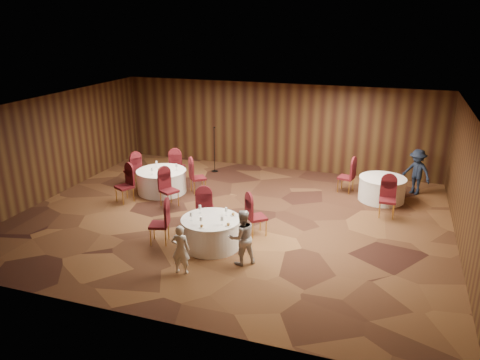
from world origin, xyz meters
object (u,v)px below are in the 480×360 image
(table_right, at_px, (382,189))
(woman_b, at_px, (242,237))
(table_left, at_px, (162,181))
(man_c, at_px, (417,172))
(mic_stand, at_px, (215,159))
(table_main, at_px, (211,232))
(woman_a, at_px, (181,249))

(table_right, relative_size, woman_b, 1.08)
(woman_b, bearing_deg, table_left, -81.37)
(man_c, bearing_deg, mic_stand, -149.61)
(mic_stand, bearing_deg, table_main, -69.10)
(table_main, distance_m, mic_stand, 6.03)
(table_main, relative_size, woman_b, 1.12)
(woman_a, bearing_deg, table_left, -64.19)
(man_c, bearing_deg, table_main, -100.24)
(woman_b, bearing_deg, woman_a, -2.43)
(table_main, bearing_deg, woman_a, -95.77)
(mic_stand, bearing_deg, table_left, -108.00)
(woman_b, relative_size, man_c, 0.89)
(woman_a, xyz_separation_m, man_c, (5.02, 6.98, 0.16))
(mic_stand, height_order, woman_a, mic_stand)
(table_main, height_order, mic_stand, mic_stand)
(table_right, bearing_deg, table_main, -129.98)
(table_main, relative_size, table_right, 1.04)
(table_right, bearing_deg, man_c, 43.16)
(woman_a, bearing_deg, table_main, -102.31)
(mic_stand, distance_m, woman_a, 7.34)
(table_left, relative_size, mic_stand, 0.96)
(table_right, relative_size, man_c, 0.96)
(table_left, bearing_deg, mic_stand, 72.00)
(mic_stand, height_order, woman_b, mic_stand)
(table_left, xyz_separation_m, mic_stand, (0.84, 2.57, 0.12))
(table_main, distance_m, table_right, 6.03)
(table_left, height_order, man_c, man_c)
(mic_stand, distance_m, man_c, 7.03)
(table_left, distance_m, mic_stand, 2.71)
(table_right, distance_m, mic_stand, 6.11)
(table_main, height_order, woman_b, woman_b)
(table_left, distance_m, man_c, 8.25)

